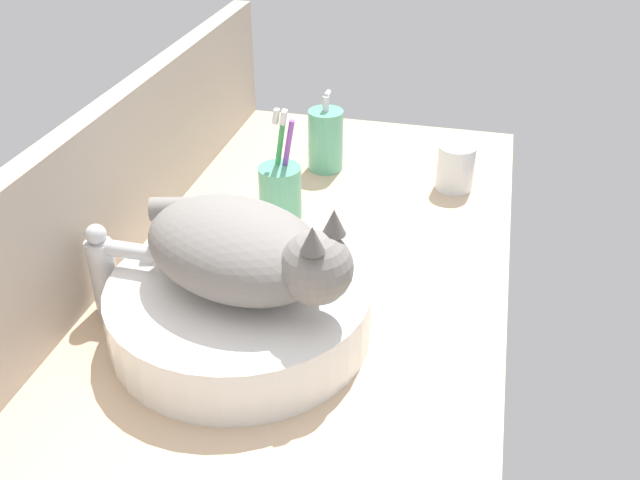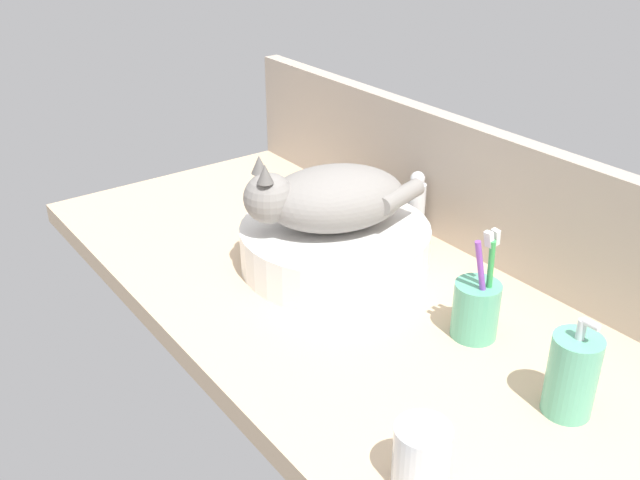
% 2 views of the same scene
% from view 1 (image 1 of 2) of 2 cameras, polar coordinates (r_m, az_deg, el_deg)
% --- Properties ---
extents(ground_plane, '(1.33, 0.60, 0.04)m').
position_cam_1_polar(ground_plane, '(1.03, -2.43, -5.56)').
color(ground_plane, '#D1B28E').
extents(backsplash_panel, '(1.33, 0.04, 0.24)m').
position_cam_1_polar(backsplash_panel, '(1.06, -17.63, 2.98)').
color(backsplash_panel, '#AD9E8E').
rests_on(backsplash_panel, ground_plane).
extents(sink_basin, '(0.34, 0.34, 0.08)m').
position_cam_1_polar(sink_basin, '(0.94, -6.38, -5.45)').
color(sink_basin, white).
rests_on(sink_basin, ground_plane).
extents(cat, '(0.24, 0.30, 0.14)m').
position_cam_1_polar(cat, '(0.88, -6.02, -0.76)').
color(cat, gray).
rests_on(cat, sink_basin).
extents(faucet, '(0.04, 0.12, 0.14)m').
position_cam_1_polar(faucet, '(0.99, -16.48, -2.05)').
color(faucet, silver).
rests_on(faucet, ground_plane).
extents(soap_dispenser, '(0.07, 0.07, 0.15)m').
position_cam_1_polar(soap_dispenser, '(1.35, 0.45, 8.03)').
color(soap_dispenser, '#60B793').
rests_on(soap_dispenser, ground_plane).
extents(toothbrush_cup, '(0.07, 0.07, 0.19)m').
position_cam_1_polar(toothbrush_cup, '(1.19, -3.20, 4.01)').
color(toothbrush_cup, '#5BB28E').
rests_on(toothbrush_cup, ground_plane).
extents(water_glass, '(0.07, 0.07, 0.08)m').
position_cam_1_polar(water_glass, '(1.31, 10.76, 5.54)').
color(water_glass, white).
rests_on(water_glass, ground_plane).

